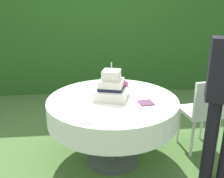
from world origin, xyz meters
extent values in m
plane|color=#476B33|center=(0.00, 0.00, 0.00)|extent=(20.00, 20.00, 0.00)
cube|color=#28561E|center=(0.00, 2.38, 1.23)|extent=(5.81, 0.41, 2.47)
cylinder|color=#4C4C51|center=(0.00, 0.00, 0.01)|extent=(0.58, 0.58, 0.02)
cylinder|color=#4C4C51|center=(0.00, 0.00, 0.35)|extent=(0.11, 0.11, 0.70)
cylinder|color=olive|center=(0.00, 0.00, 0.71)|extent=(1.32, 1.32, 0.03)
cylinder|color=white|center=(0.00, 0.00, 0.61)|extent=(1.35, 1.35, 0.24)
cube|color=silver|center=(-0.01, 0.02, 0.78)|extent=(0.40, 0.40, 0.10)
cube|color=silver|center=(-0.01, 0.02, 0.88)|extent=(0.29, 0.29, 0.10)
cube|color=black|center=(-0.01, 0.02, 0.85)|extent=(0.30, 0.30, 0.03)
cube|color=silver|center=(-0.01, 0.02, 0.98)|extent=(0.21, 0.21, 0.10)
sphere|color=#E04C8C|center=(0.14, 0.09, 0.85)|extent=(0.08, 0.08, 0.08)
cylinder|color=silver|center=(-0.01, 0.02, 1.07)|extent=(0.01, 0.01, 0.08)
cylinder|color=white|center=(-0.22, -0.33, 0.74)|extent=(0.11, 0.11, 0.01)
cylinder|color=white|center=(-0.23, 0.25, 0.74)|extent=(0.14, 0.14, 0.01)
cylinder|color=white|center=(-0.27, -0.48, 0.74)|extent=(0.14, 0.14, 0.01)
cube|color=#603856|center=(0.31, -0.16, 0.74)|extent=(0.16, 0.16, 0.01)
cylinder|color=white|center=(1.17, 0.33, 0.23)|extent=(0.03, 0.03, 0.45)
cylinder|color=white|center=(0.85, 0.28, 0.23)|extent=(0.03, 0.03, 0.45)
cylinder|color=white|center=(1.21, 0.01, 0.23)|extent=(0.03, 0.03, 0.45)
cylinder|color=white|center=(0.89, -0.04, 0.23)|extent=(0.03, 0.03, 0.45)
cube|color=white|center=(1.03, 0.14, 0.47)|extent=(0.45, 0.45, 0.04)
cube|color=white|center=(1.05, -0.03, 0.69)|extent=(0.40, 0.09, 0.40)
cylinder|color=black|center=(0.88, -0.42, 0.42)|extent=(0.12, 0.12, 0.85)
camera|label=1|loc=(-0.25, -2.41, 1.69)|focal=40.60mm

